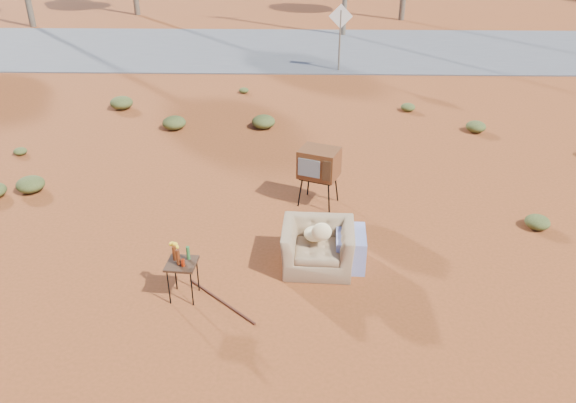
{
  "coord_description": "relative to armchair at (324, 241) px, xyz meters",
  "views": [
    {
      "loc": [
        0.23,
        -6.94,
        5.27
      ],
      "look_at": [
        0.04,
        1.22,
        0.8
      ],
      "focal_mm": 35.0,
      "sensor_mm": 36.0,
      "label": 1
    }
  ],
  "objects": [
    {
      "name": "tv_unit",
      "position": [
        -0.04,
        2.07,
        0.39
      ],
      "size": [
        0.86,
        0.78,
        1.14
      ],
      "rotation": [
        0.0,
        0.0,
        -0.37
      ],
      "color": "black",
      "rests_on": "ground"
    },
    {
      "name": "armchair",
      "position": [
        0.0,
        0.0,
        0.0
      ],
      "size": [
        1.35,
        0.85,
        0.98
      ],
      "rotation": [
        0.0,
        0.0,
        -0.05
      ],
      "color": "#8C6E4C",
      "rests_on": "ground"
    },
    {
      "name": "highway",
      "position": [
        -0.62,
        14.45,
        -0.44
      ],
      "size": [
        140.0,
        7.0,
        0.04
      ],
      "primitive_type": "cube",
      "color": "#565659",
      "rests_on": "ground"
    },
    {
      "name": "scrub_patch",
      "position": [
        -1.45,
        3.86,
        -0.32
      ],
      "size": [
        17.49,
        8.07,
        0.33
      ],
      "color": "#4C5625",
      "rests_on": "ground"
    },
    {
      "name": "side_table",
      "position": [
        -2.12,
        -0.84,
        0.18
      ],
      "size": [
        0.46,
        0.46,
        0.88
      ],
      "rotation": [
        0.0,
        0.0,
        -0.08
      ],
      "color": "#331F12",
      "rests_on": "ground"
    },
    {
      "name": "road_sign",
      "position": [
        0.88,
        11.45,
        1.04
      ],
      "size": [
        0.78,
        0.06,
        2.19
      ],
      "color": "brown",
      "rests_on": "ground"
    },
    {
      "name": "ground",
      "position": [
        -0.62,
        -0.55,
        -0.46
      ],
      "size": [
        140.0,
        140.0,
        0.0
      ],
      "primitive_type": "plane",
      "color": "brown",
      "rests_on": "ground"
    },
    {
      "name": "rusty_bar",
      "position": [
        -1.53,
        -0.97,
        -0.44
      ],
      "size": [
        1.09,
        1.01,
        0.04
      ],
      "primitive_type": "cylinder",
      "rotation": [
        0.0,
        1.57,
        -0.74
      ],
      "color": "#4C1D14",
      "rests_on": "ground"
    }
  ]
}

